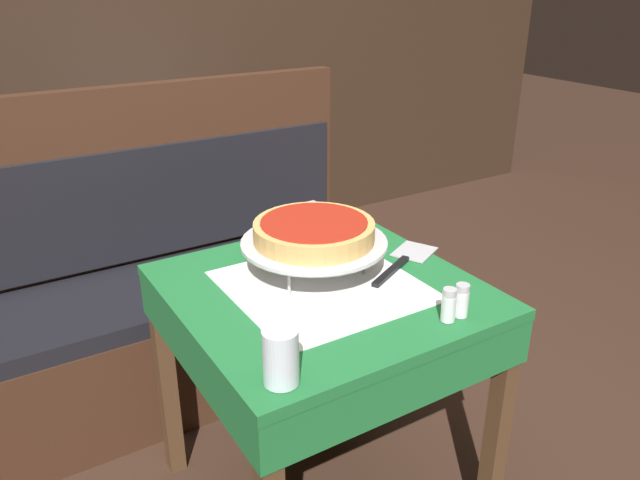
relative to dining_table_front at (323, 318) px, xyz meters
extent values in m
cube|color=#1E6B33|center=(0.00, 0.00, 0.08)|extent=(0.76, 0.76, 0.03)
cube|color=white|center=(0.00, 0.00, 0.10)|extent=(0.47, 0.47, 0.00)
cube|color=#1E6B33|center=(0.00, 0.00, 0.01)|extent=(0.75, 0.75, 0.12)
cube|color=#4C331E|center=(0.34, -0.34, -0.28)|extent=(0.05, 0.05, 0.69)
cube|color=#4C331E|center=(-0.34, 0.34, -0.28)|extent=(0.05, 0.05, 0.69)
cube|color=#4C331E|center=(0.34, 0.34, -0.28)|extent=(0.05, 0.05, 0.69)
cube|color=#194799|center=(0.10, 1.55, 0.09)|extent=(0.73, 0.73, 0.03)
cube|color=white|center=(0.10, 1.55, 0.11)|extent=(0.45, 0.45, 0.00)
cube|color=#194799|center=(0.10, 1.55, 0.01)|extent=(0.72, 0.72, 0.12)
cube|color=#4C331E|center=(-0.23, 1.23, -0.28)|extent=(0.05, 0.05, 0.70)
cube|color=#4C331E|center=(0.43, 1.23, -0.28)|extent=(0.05, 0.05, 0.70)
cube|color=#4C331E|center=(-0.23, 1.88, -0.28)|extent=(0.05, 0.05, 0.70)
cube|color=#4C331E|center=(0.43, 1.88, -0.28)|extent=(0.05, 0.05, 0.70)
cube|color=#3D2316|center=(-0.15, 0.74, -0.42)|extent=(1.54, 0.52, 0.41)
cube|color=black|center=(-0.15, 0.74, -0.19)|extent=(1.51, 0.51, 0.06)
cube|color=#3D2316|center=(-0.15, 0.97, 0.17)|extent=(1.54, 0.06, 0.65)
cube|color=black|center=(-0.15, 0.93, 0.07)|extent=(1.48, 0.02, 0.42)
cube|color=black|center=(0.00, 2.03, 0.57)|extent=(6.00, 0.04, 2.40)
cylinder|color=#ADADB2|center=(0.01, 0.20, 0.14)|extent=(0.01, 0.01, 0.08)
cylinder|color=#ADADB2|center=(-0.10, 0.00, 0.14)|extent=(0.01, 0.01, 0.08)
cylinder|color=#ADADB2|center=(0.13, 0.00, 0.14)|extent=(0.01, 0.01, 0.08)
cylinder|color=#ADADB2|center=(0.01, 0.07, 0.18)|extent=(0.26, 0.26, 0.01)
cylinder|color=silver|center=(0.01, 0.07, 0.19)|extent=(0.38, 0.38, 0.01)
cylinder|color=silver|center=(0.01, 0.07, 0.19)|extent=(0.39, 0.39, 0.01)
cylinder|color=tan|center=(0.01, 0.07, 0.22)|extent=(0.32, 0.32, 0.05)
cylinder|color=#A82314|center=(0.01, 0.07, 0.25)|extent=(0.28, 0.28, 0.01)
cube|color=#BCBCC1|center=(0.34, 0.03, 0.10)|extent=(0.15, 0.15, 0.00)
cube|color=black|center=(0.20, -0.04, 0.11)|extent=(0.18, 0.11, 0.01)
cylinder|color=silver|center=(-0.29, -0.31, 0.16)|extent=(0.07, 0.07, 0.12)
cylinder|color=silver|center=(0.16, -0.30, 0.13)|extent=(0.03, 0.03, 0.06)
cylinder|color=#B7B7BC|center=(0.16, -0.30, 0.17)|extent=(0.03, 0.03, 0.02)
cylinder|color=silver|center=(0.20, -0.30, 0.13)|extent=(0.03, 0.03, 0.07)
cylinder|color=#B7B7BC|center=(0.20, -0.30, 0.17)|extent=(0.03, 0.03, 0.02)
cube|color=#B2B2B7|center=(0.14, 0.33, 0.14)|extent=(0.10, 0.05, 0.09)
cube|color=black|center=(0.12, 1.64, 0.12)|extent=(0.11, 0.11, 0.03)
cylinder|color=black|center=(0.12, 1.64, 0.20)|extent=(0.01, 0.01, 0.13)
cylinder|color=white|center=(0.12, 1.67, 0.19)|extent=(0.04, 0.04, 0.10)
cylinder|color=gold|center=(0.12, 1.61, 0.19)|extent=(0.04, 0.04, 0.10)
camera|label=1|loc=(-0.77, -1.23, 0.86)|focal=35.00mm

